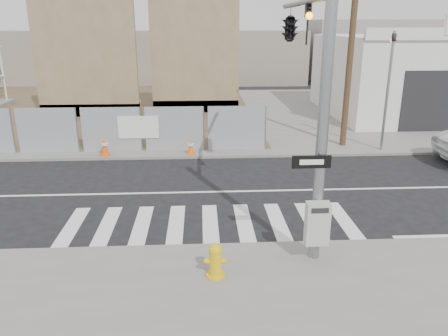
{
  "coord_description": "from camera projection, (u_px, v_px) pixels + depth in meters",
  "views": [
    {
      "loc": [
        -0.24,
        -14.21,
        5.56
      ],
      "look_at": [
        0.46,
        -1.59,
        1.4
      ],
      "focal_mm": 35.0,
      "sensor_mm": 36.0,
      "label": 1
    }
  ],
  "objects": [
    {
      "name": "auto_shop",
      "position": [
        426.0,
        75.0,
        27.47
      ],
      "size": [
        12.0,
        10.2,
        5.95
      ],
      "color": "silver",
      "rests_on": "sidewalk_far"
    },
    {
      "name": "utility_pole_right",
      "position": [
        352.0,
        33.0,
        19.16
      ],
      "size": [
        1.6,
        0.28,
        10.0
      ],
      "color": "brown",
      "rests_on": "sidewalk_far"
    },
    {
      "name": "concrete_wall_left",
      "position": [
        87.0,
        63.0,
        26.22
      ],
      "size": [
        6.0,
        1.3,
        8.0
      ],
      "color": "#776347",
      "rests_on": "sidewalk_far"
    },
    {
      "name": "traffic_cone_c",
      "position": [
        105.0,
        147.0,
        18.94
      ],
      "size": [
        0.54,
        0.54,
        0.79
      ],
      "rotation": [
        0.0,
        0.0,
        0.41
      ],
      "color": "#EE500C",
      "rests_on": "sidewalk_far"
    },
    {
      "name": "sidewalk_far",
      "position": [
        204.0,
        113.0,
        28.49
      ],
      "size": [
        50.0,
        20.0,
        0.12
      ],
      "primitive_type": "cube",
      "color": "slate",
      "rests_on": "ground"
    },
    {
      "name": "fire_hydrant",
      "position": [
        215.0,
        260.0,
        9.8
      ],
      "size": [
        0.55,
        0.55,
        0.82
      ],
      "rotation": [
        0.0,
        0.0,
        -0.36
      ],
      "color": "#E3B10C",
      "rests_on": "sidewalk_near"
    },
    {
      "name": "concrete_wall_right",
      "position": [
        195.0,
        61.0,
        27.51
      ],
      "size": [
        5.5,
        1.3,
        8.0
      ],
      "color": "#776347",
      "rests_on": "sidewalk_far"
    },
    {
      "name": "far_signal_pole",
      "position": [
        389.0,
        75.0,
        18.93
      ],
      "size": [
        0.16,
        0.2,
        5.6
      ],
      "color": "gray",
      "rests_on": "sidewalk_far"
    },
    {
      "name": "traffic_cone_d",
      "position": [
        191.0,
        147.0,
        19.09
      ],
      "size": [
        0.44,
        0.44,
        0.7
      ],
      "rotation": [
        0.0,
        0.0,
        -0.28
      ],
      "color": "#FF640D",
      "rests_on": "sidewalk_far"
    },
    {
      "name": "signal_pole",
      "position": [
        299.0,
        55.0,
        11.93
      ],
      "size": [
        0.96,
        5.87,
        7.0
      ],
      "color": "gray",
      "rests_on": "sidewalk_near"
    },
    {
      "name": "ground",
      "position": [
        208.0,
        192.0,
        15.23
      ],
      "size": [
        100.0,
        100.0,
        0.0
      ],
      "primitive_type": "plane",
      "color": "black",
      "rests_on": "ground"
    }
  ]
}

